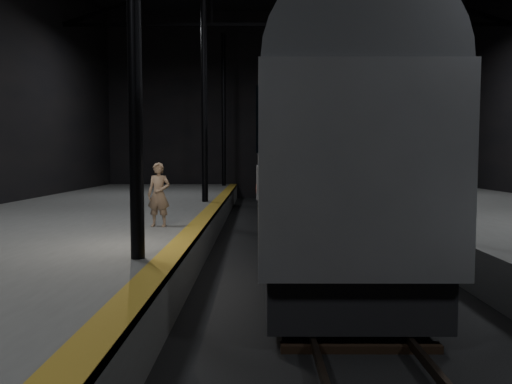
{
  "coord_description": "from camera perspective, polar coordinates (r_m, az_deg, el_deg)",
  "views": [
    {
      "loc": [
        -1.54,
        -13.27,
        2.9
      ],
      "look_at": [
        -1.59,
        -0.36,
        2.0
      ],
      "focal_mm": 35.0,
      "sensor_mm": 36.0,
      "label": 1
    }
  ],
  "objects": [
    {
      "name": "ground",
      "position": [
        13.67,
        6.74,
        -8.28
      ],
      "size": [
        44.0,
        44.0,
        0.0
      ],
      "primitive_type": "plane",
      "color": "black",
      "rests_on": "ground"
    },
    {
      "name": "platform_left",
      "position": [
        14.74,
        -23.76,
        -5.72
      ],
      "size": [
        9.0,
        43.8,
        1.0
      ],
      "primitive_type": "cube",
      "color": "#545451",
      "rests_on": "ground"
    },
    {
      "name": "tactile_strip",
      "position": [
        13.52,
        -7.08,
        -4.1
      ],
      "size": [
        0.5,
        43.8,
        0.01
      ],
      "primitive_type": "cube",
      "color": "olive",
      "rests_on": "platform_left"
    },
    {
      "name": "track",
      "position": [
        13.66,
        6.74,
        -8.01
      ],
      "size": [
        2.4,
        43.0,
        0.24
      ],
      "color": "#3F3328",
      "rests_on": "ground"
    },
    {
      "name": "train",
      "position": [
        17.62,
        5.24,
        4.81
      ],
      "size": [
        3.17,
        21.17,
        5.66
      ],
      "color": "#A8ABB0",
      "rests_on": "ground"
    },
    {
      "name": "woman",
      "position": [
        13.88,
        -11.05,
        -0.3
      ],
      "size": [
        0.71,
        0.54,
        1.76
      ],
      "primitive_type": "imported",
      "rotation": [
        0.0,
        0.0,
        -0.19
      ],
      "color": "#8C6F56",
      "rests_on": "platform_left"
    }
  ]
}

